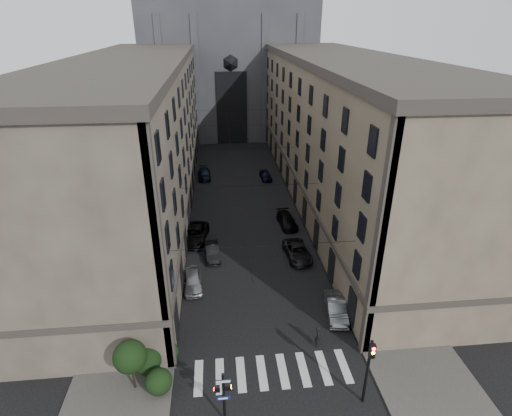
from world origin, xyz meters
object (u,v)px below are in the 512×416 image
object	(u,v)px
car_right_midfar	(287,220)
traffic_light_right	(369,365)
car_left_near	(193,280)
pedestrian	(318,336)
car_left_far	(204,174)
car_right_far	(266,175)
car_right_near	(336,308)
pedestrian_signal_left	(223,394)
car_left_midfar	(195,234)
car_left_midnear	(212,252)
car_right_midnear	(297,252)
gothic_tower	(228,46)

from	to	relation	value
car_right_midfar	traffic_light_right	bearing A→B (deg)	-93.55
car_left_near	pedestrian	world-z (taller)	pedestrian
car_left_far	pedestrian	bearing A→B (deg)	-79.60
car_left_near	car_right_midfar	world-z (taller)	car_left_near
pedestrian	traffic_light_right	bearing A→B (deg)	-148.16
traffic_light_right	car_right_far	bearing A→B (deg)	91.95
car_right_midfar	car_left_near	bearing A→B (deg)	-138.83
car_right_near	car_right_midfar	world-z (taller)	car_right_near
car_left_far	car_right_near	size ratio (longest dim) A/B	1.07
pedestrian_signal_left	car_right_near	distance (m)	13.35
car_left_midfar	car_right_far	size ratio (longest dim) A/B	1.44
car_left_far	car_right_far	xyz separation A→B (m)	(9.64, -1.45, -0.02)
car_left_near	car_right_near	bearing A→B (deg)	-28.52
pedestrian_signal_left	car_left_midnear	xyz separation A→B (m)	(-0.69, 19.29, -1.65)
car_left_midfar	pedestrian	xyz separation A→B (m)	(9.97, -17.43, 0.16)
car_left_midfar	car_right_midnear	size ratio (longest dim) A/B	1.11
car_left_near	car_right_midnear	xyz separation A→B (m)	(10.78, 4.13, -0.03)
gothic_tower	traffic_light_right	distance (m)	74.67
car_right_far	pedestrian	world-z (taller)	pedestrian
pedestrian	pedestrian_signal_left	bearing A→B (deg)	140.30
car_left_midnear	car_right_midfar	xyz separation A→B (m)	(9.07, 6.36, -0.00)
pedestrian_signal_left	car_left_midnear	size ratio (longest dim) A/B	0.98
car_left_midnear	car_right_far	xyz separation A→B (m)	(8.40, 22.23, -0.01)
car_right_near	car_right_far	size ratio (longest dim) A/B	1.13
car_left_far	car_right_near	bearing A→B (deg)	-74.56
pedestrian_signal_left	car_left_near	size ratio (longest dim) A/B	0.93
car_right_far	traffic_light_right	bearing A→B (deg)	-91.96
car_left_midnear	car_left_far	world-z (taller)	car_left_far
traffic_light_right	car_left_midnear	xyz separation A→B (m)	(-9.80, 18.87, -2.62)
car_right_midnear	pedestrian	xyz separation A→B (m)	(-0.94, -12.70, 0.24)
gothic_tower	car_right_midnear	distance (m)	57.91
gothic_tower	car_right_midfar	bearing A→B (deg)	-84.18
traffic_light_right	car_left_near	bearing A→B (deg)	130.23
car_left_midnear	car_left_far	bearing A→B (deg)	88.09
car_left_midfar	traffic_light_right	bearing A→B (deg)	-54.54
car_right_near	gothic_tower	bearing A→B (deg)	102.77
car_left_near	car_left_midnear	world-z (taller)	car_left_near
car_left_near	pedestrian	xyz separation A→B (m)	(9.84, -8.57, 0.21)
car_left_far	car_right_midfar	distance (m)	20.16
gothic_tower	car_left_near	world-z (taller)	gothic_tower
pedestrian_signal_left	car_left_far	xyz separation A→B (m)	(-1.92, 42.98, -1.64)
traffic_light_right	car_right_far	distance (m)	41.21
traffic_light_right	car_left_midnear	bearing A→B (deg)	117.45
car_right_near	car_right_midnear	xyz separation A→B (m)	(-1.47, 9.30, -0.03)
car_left_near	car_left_midnear	distance (m)	5.42
gothic_tower	pedestrian_signal_left	bearing A→B (deg)	-92.74
car_left_midfar	car_left_far	size ratio (longest dim) A/B	1.19
pedestrian_signal_left	car_left_near	distance (m)	14.51
car_right_far	car_right_midnear	bearing A→B (deg)	-92.62
gothic_tower	car_left_far	size ratio (longest dim) A/B	12.28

